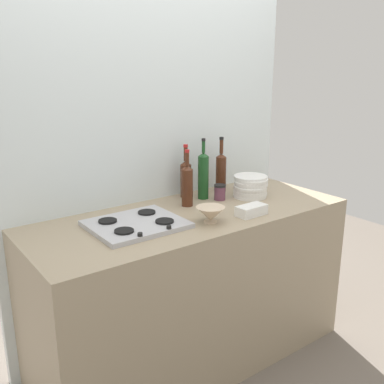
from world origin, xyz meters
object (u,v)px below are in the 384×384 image
at_px(stovetop_hob, 136,224).
at_px(wine_bottle_rightmost, 203,175).
at_px(wine_bottle_mid_right, 186,178).
at_px(condiment_jar_front, 220,192).
at_px(wine_bottle_mid_left, 187,185).
at_px(plate_stack, 250,186).
at_px(mixing_bowl, 210,214).
at_px(wine_bottle_leftmost, 221,171).
at_px(butter_dish, 251,210).

xyz_separation_m(stovetop_hob, wine_bottle_rightmost, (0.57, 0.19, 0.13)).
xyz_separation_m(wine_bottle_mid_right, condiment_jar_front, (0.13, -0.17, -0.07)).
xyz_separation_m(wine_bottle_mid_left, condiment_jar_front, (0.23, -0.02, -0.08)).
height_order(plate_stack, mixing_bowl, plate_stack).
bearing_deg(wine_bottle_rightmost, wine_bottle_mid_right, 127.17).
height_order(wine_bottle_mid_right, condiment_jar_front, wine_bottle_mid_right).
height_order(stovetop_hob, wine_bottle_mid_right, wine_bottle_mid_right).
xyz_separation_m(wine_bottle_mid_left, wine_bottle_rightmost, (0.16, 0.06, 0.02)).
distance_m(wine_bottle_leftmost, mixing_bowl, 0.60).
relative_size(mixing_bowl, butter_dish, 0.89).
height_order(wine_bottle_leftmost, wine_bottle_mid_left, wine_bottle_leftmost).
bearing_deg(wine_bottle_mid_right, wine_bottle_leftmost, -5.66).
xyz_separation_m(mixing_bowl, condiment_jar_front, (0.30, 0.28, 0.00)).
bearing_deg(wine_bottle_mid_right, butter_dish, -80.56).
relative_size(butter_dish, condiment_jar_front, 1.81).
height_order(stovetop_hob, butter_dish, butter_dish).
distance_m(wine_bottle_leftmost, wine_bottle_mid_left, 0.37).
bearing_deg(wine_bottle_leftmost, plate_stack, -74.01).
height_order(wine_bottle_mid_left, mixing_bowl, wine_bottle_mid_left).
relative_size(stovetop_hob, plate_stack, 2.15).
bearing_deg(plate_stack, wine_bottle_rightmost, 149.56).
xyz_separation_m(stovetop_hob, butter_dish, (0.58, -0.22, 0.01)).
bearing_deg(plate_stack, butter_dish, -132.71).
distance_m(wine_bottle_leftmost, condiment_jar_front, 0.21).
distance_m(stovetop_hob, mixing_bowl, 0.38).
height_order(plate_stack, wine_bottle_rightmost, wine_bottle_rightmost).
height_order(wine_bottle_leftmost, wine_bottle_rightmost, wine_bottle_rightmost).
distance_m(plate_stack, butter_dish, 0.35).
xyz_separation_m(wine_bottle_leftmost, mixing_bowl, (-0.42, -0.42, -0.09)).
bearing_deg(plate_stack, wine_bottle_mid_left, 168.15).
xyz_separation_m(wine_bottle_mid_left, mixing_bowl, (-0.07, -0.30, -0.08)).
bearing_deg(wine_bottle_rightmost, condiment_jar_front, -52.26).
xyz_separation_m(wine_bottle_leftmost, wine_bottle_mid_right, (-0.26, 0.03, -0.01)).
bearing_deg(butter_dish, wine_bottle_rightmost, 92.14).
bearing_deg(wine_bottle_mid_left, wine_bottle_rightmost, 20.42).
distance_m(plate_stack, wine_bottle_leftmost, 0.23).
distance_m(stovetop_hob, wine_bottle_mid_left, 0.44).
distance_m(wine_bottle_mid_left, wine_bottle_mid_right, 0.18).
relative_size(wine_bottle_mid_left, wine_bottle_rightmost, 0.89).
xyz_separation_m(mixing_bowl, butter_dish, (0.25, -0.04, -0.02)).
height_order(wine_bottle_rightmost, condiment_jar_front, wine_bottle_rightmost).
bearing_deg(stovetop_hob, butter_dish, -20.34).
relative_size(plate_stack, butter_dish, 1.25).
relative_size(wine_bottle_leftmost, condiment_jar_front, 3.72).
distance_m(wine_bottle_mid_left, wine_bottle_rightmost, 0.17).
height_order(wine_bottle_mid_left, wine_bottle_mid_right, wine_bottle_mid_left).
distance_m(stovetop_hob, wine_bottle_mid_right, 0.58).
height_order(wine_bottle_mid_right, butter_dish, wine_bottle_mid_right).
bearing_deg(mixing_bowl, stovetop_hob, 152.34).
bearing_deg(plate_stack, mixing_bowl, -156.18).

